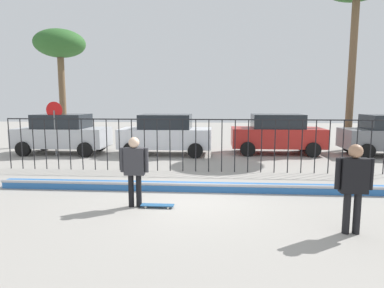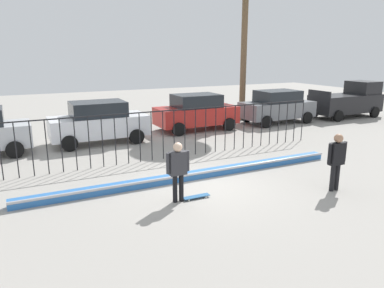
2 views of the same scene
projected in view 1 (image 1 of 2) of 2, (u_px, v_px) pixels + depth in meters
ground_plane at (187, 199)px, 8.62m from camera, size 60.00×60.00×0.00m
bowl_coping_ledge at (190, 187)px, 9.41m from camera, size 11.00×0.40×0.27m
perimeter_fence at (196, 140)px, 11.84m from camera, size 14.04×0.04×1.90m
skateboarder at (134, 165)px, 7.88m from camera, size 0.69×0.26×1.70m
skateboard at (157, 205)px, 7.93m from camera, size 0.80×0.20×0.07m
camera_operator at (354, 181)px, 6.26m from camera, size 0.70×0.26×1.74m
parked_car_silver at (63, 133)px, 15.92m from camera, size 4.30×2.12×1.90m
parked_car_white at (166, 134)px, 15.65m from camera, size 4.30×2.12×1.90m
parked_car_red at (277, 134)px, 15.87m from camera, size 4.30×2.12×1.90m
stop_sign at (55, 121)px, 15.02m from camera, size 0.76×0.07×2.50m
palm_tree_short at (60, 46)px, 18.38m from camera, size 2.78×2.78×6.46m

